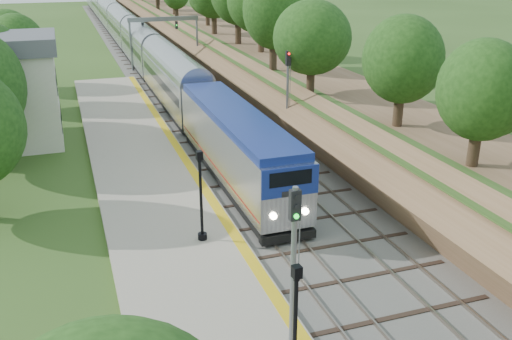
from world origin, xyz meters
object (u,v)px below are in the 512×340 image
object	(u,v)px
signal_gantry	(164,29)
lamppost_mid	(295,333)
lamppost_far	(201,201)
signal_farside	(288,85)
train	(123,30)
signal_platform	(294,252)

from	to	relation	value
signal_gantry	lamppost_mid	distance (m)	55.69
signal_gantry	lamppost_far	size ratio (longest dim) A/B	1.85
signal_gantry	signal_farside	xyz separation A→B (m)	(3.73, -30.31, -0.60)
train	lamppost_mid	xyz separation A→B (m)	(-3.52, -76.59, 0.12)
train	signal_platform	distance (m)	74.94
signal_gantry	train	world-z (taller)	signal_gantry
lamppost_mid	signal_farside	distance (m)	26.89
lamppost_mid	signal_platform	world-z (taller)	signal_platform
lamppost_far	signal_farside	size ratio (longest dim) A/B	0.68
signal_platform	signal_farside	size ratio (longest dim) A/B	0.91
lamppost_far	lamppost_mid	bearing A→B (deg)	-87.62
lamppost_mid	signal_gantry	bearing A→B (deg)	83.81
lamppost_mid	lamppost_far	size ratio (longest dim) A/B	0.96
train	signal_gantry	bearing A→B (deg)	-83.37
signal_platform	signal_farside	xyz separation A→B (m)	(9.10, 23.26, 0.07)
signal_farside	lamppost_mid	bearing A→B (deg)	-111.26
lamppost_far	signal_farside	distance (m)	17.74
lamppost_mid	signal_farside	bearing A→B (deg)	68.74
signal_gantry	lamppost_far	world-z (taller)	signal_gantry
train	lamppost_mid	distance (m)	76.67
lamppost_mid	signal_platform	bearing A→B (deg)	70.19
lamppost_mid	signal_platform	size ratio (longest dim) A/B	0.71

